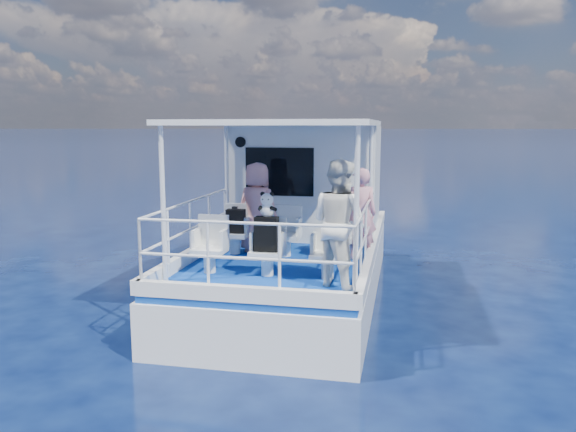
% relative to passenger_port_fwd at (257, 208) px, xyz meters
% --- Properties ---
extents(ground, '(2000.00, 2000.00, 0.00)m').
position_rel_passenger_port_fwd_xyz_m(ground, '(0.55, -0.41, -1.69)').
color(ground, '#071033').
rests_on(ground, ground).
extents(hull, '(3.00, 7.00, 1.60)m').
position_rel_passenger_port_fwd_xyz_m(hull, '(0.55, 0.59, -1.69)').
color(hull, white).
rests_on(hull, ground).
extents(deck, '(2.90, 6.90, 0.10)m').
position_rel_passenger_port_fwd_xyz_m(deck, '(0.55, 0.59, -0.84)').
color(deck, navy).
rests_on(deck, hull).
extents(cabin, '(2.85, 2.00, 2.20)m').
position_rel_passenger_port_fwd_xyz_m(cabin, '(0.55, 1.89, 0.31)').
color(cabin, white).
rests_on(cabin, deck).
extents(canopy, '(3.00, 3.20, 0.08)m').
position_rel_passenger_port_fwd_xyz_m(canopy, '(0.55, -0.61, 1.45)').
color(canopy, white).
rests_on(canopy, cabin).
extents(canopy_posts, '(2.77, 2.97, 2.20)m').
position_rel_passenger_port_fwd_xyz_m(canopy_posts, '(0.55, -0.66, 0.31)').
color(canopy_posts, white).
rests_on(canopy_posts, deck).
extents(railings, '(2.84, 3.59, 1.00)m').
position_rel_passenger_port_fwd_xyz_m(railings, '(0.55, -0.98, -0.29)').
color(railings, white).
rests_on(railings, deck).
extents(seat_port_fwd, '(0.48, 0.46, 0.38)m').
position_rel_passenger_port_fwd_xyz_m(seat_port_fwd, '(-0.35, -0.21, -0.60)').
color(seat_port_fwd, silver).
rests_on(seat_port_fwd, deck).
extents(seat_center_fwd, '(0.48, 0.46, 0.38)m').
position_rel_passenger_port_fwd_xyz_m(seat_center_fwd, '(0.55, -0.21, -0.60)').
color(seat_center_fwd, silver).
rests_on(seat_center_fwd, deck).
extents(seat_stbd_fwd, '(0.48, 0.46, 0.38)m').
position_rel_passenger_port_fwd_xyz_m(seat_stbd_fwd, '(1.45, -0.21, -0.60)').
color(seat_stbd_fwd, silver).
rests_on(seat_stbd_fwd, deck).
extents(seat_port_aft, '(0.48, 0.46, 0.38)m').
position_rel_passenger_port_fwd_xyz_m(seat_port_aft, '(-0.35, -1.51, -0.60)').
color(seat_port_aft, silver).
rests_on(seat_port_aft, deck).
extents(seat_center_aft, '(0.48, 0.46, 0.38)m').
position_rel_passenger_port_fwd_xyz_m(seat_center_aft, '(0.55, -1.51, -0.60)').
color(seat_center_aft, silver).
rests_on(seat_center_aft, deck).
extents(seat_stbd_aft, '(0.48, 0.46, 0.38)m').
position_rel_passenger_port_fwd_xyz_m(seat_stbd_aft, '(1.45, -1.51, -0.60)').
color(seat_stbd_aft, silver).
rests_on(seat_stbd_aft, deck).
extents(passenger_port_fwd, '(0.67, 0.55, 1.58)m').
position_rel_passenger_port_fwd_xyz_m(passenger_port_fwd, '(0.00, 0.00, 0.00)').
color(passenger_port_fwd, '#D68A8A').
rests_on(passenger_port_fwd, deck).
extents(passenger_stbd_fwd, '(0.62, 0.47, 1.52)m').
position_rel_passenger_port_fwd_xyz_m(passenger_stbd_fwd, '(1.80, -0.15, -0.03)').
color(passenger_stbd_fwd, pink).
rests_on(passenger_stbd_fwd, deck).
extents(passenger_stbd_aft, '(1.08, 1.04, 1.76)m').
position_rel_passenger_port_fwd_xyz_m(passenger_stbd_aft, '(1.64, -1.82, 0.09)').
color(passenger_stbd_aft, white).
rests_on(passenger_stbd_aft, deck).
extents(backpack_port, '(0.31, 0.17, 0.41)m').
position_rel_passenger_port_fwd_xyz_m(backpack_port, '(-0.31, -0.27, -0.20)').
color(backpack_port, black).
rests_on(backpack_port, seat_port_fwd).
extents(backpack_center, '(0.34, 0.19, 0.51)m').
position_rel_passenger_port_fwd_xyz_m(backpack_center, '(0.55, -1.55, -0.16)').
color(backpack_center, black).
rests_on(backpack_center, seat_center_aft).
extents(compact_camera, '(0.09, 0.05, 0.05)m').
position_rel_passenger_port_fwd_xyz_m(compact_camera, '(-0.32, -0.29, 0.03)').
color(compact_camera, black).
rests_on(compact_camera, backpack_port).
extents(panda, '(0.24, 0.20, 0.36)m').
position_rel_passenger_port_fwd_xyz_m(panda, '(0.56, -1.53, 0.28)').
color(panda, silver).
rests_on(panda, backpack_center).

